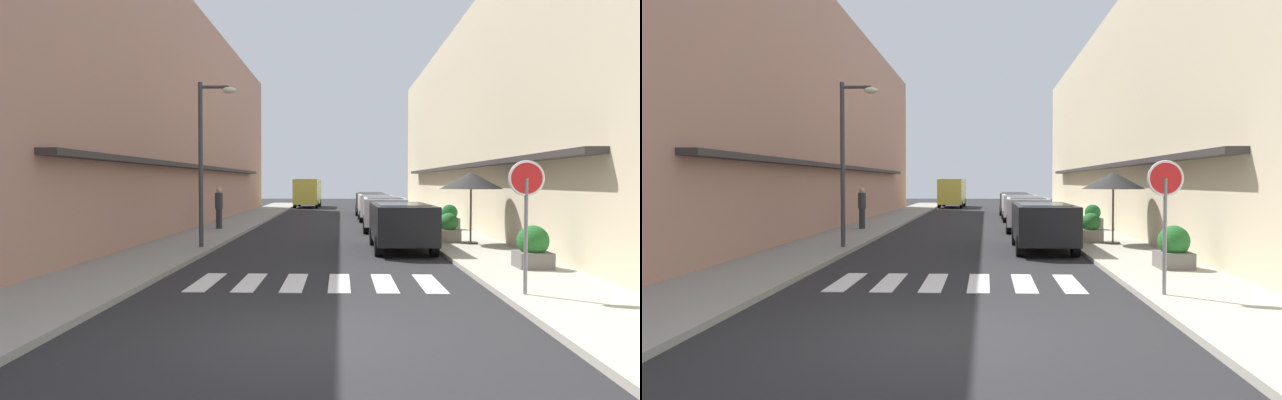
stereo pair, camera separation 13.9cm
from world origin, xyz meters
TOP-DOWN VIEW (x-y plane):
  - ground_plane at (0.00, 16.81)m, footprint 92.45×92.45m
  - sidewalk_left at (-4.71, 16.81)m, footprint 2.53×58.83m
  - sidewalk_right at (4.71, 16.81)m, footprint 2.53×58.83m
  - building_row_left at (-8.47, 17.91)m, footprint 5.50×39.82m
  - building_row_right at (8.47, 17.91)m, footprint 5.50×39.82m
  - crosswalk at (-0.00, 4.18)m, footprint 5.20×2.20m
  - parked_car_near at (2.40, 9.85)m, footprint 1.82×4.35m
  - parked_car_mid at (2.40, 16.65)m, footprint 1.93×4.16m
  - parked_car_far at (2.40, 23.02)m, footprint 1.82×4.13m
  - parked_car_distant at (2.40, 28.97)m, footprint 1.90×4.47m
  - delivery_van at (-2.25, 39.06)m, footprint 2.13×5.45m
  - round_street_sign at (3.84, 2.55)m, footprint 0.65×0.07m
  - street_lamp at (-3.65, 9.60)m, footprint 1.19×0.28m
  - cafe_umbrella at (4.77, 10.79)m, footprint 2.03×2.03m
  - planter_corner at (5.04, 5.68)m, footprint 0.78×0.78m
  - planter_midblock at (4.16, 11.36)m, footprint 0.72×0.72m
  - planter_far at (5.17, 16.41)m, footprint 0.77×0.77m
  - pedestrian_walking_near at (-4.76, 16.29)m, footprint 0.34×0.34m

SIDE VIEW (x-z plane):
  - ground_plane at x=0.00m, z-range 0.00..0.00m
  - crosswalk at x=0.00m, z-range 0.00..0.01m
  - sidewalk_left at x=-4.71m, z-range 0.00..0.12m
  - sidewalk_right at x=4.71m, z-range 0.00..0.12m
  - planter_midblock at x=4.16m, z-range 0.09..1.07m
  - planter_corner at x=5.04m, z-range 0.09..1.10m
  - planter_far at x=5.17m, z-range 0.08..1.14m
  - parked_car_mid at x=2.40m, z-range 0.19..1.66m
  - parked_car_far at x=2.40m, z-range 0.19..1.66m
  - parked_car_near at x=2.40m, z-range 0.19..1.66m
  - parked_car_distant at x=2.40m, z-range 0.19..1.66m
  - pedestrian_walking_near at x=-4.76m, z-range 0.17..1.96m
  - delivery_van at x=-2.25m, z-range 0.22..2.59m
  - round_street_sign at x=3.84m, z-range 0.76..3.18m
  - cafe_umbrella at x=4.77m, z-range 1.00..3.35m
  - street_lamp at x=-3.65m, z-range 0.71..5.82m
  - building_row_right at x=8.47m, z-range 0.00..9.55m
  - building_row_left at x=-8.47m, z-range 0.00..10.12m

